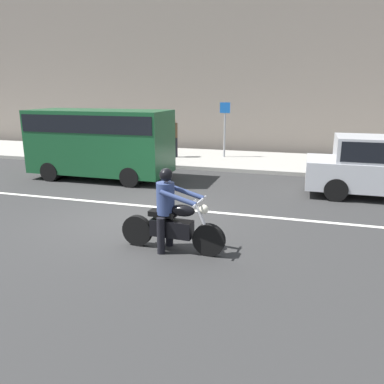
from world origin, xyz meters
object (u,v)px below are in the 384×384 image
(street_sign_post, at_px, (225,124))
(parked_van_forest_green, at_px, (100,139))
(motorcycle_with_rider_denim_blue, at_px, (171,218))
(pedestrian_bystander, at_px, (174,135))
(parked_sedan_silver, at_px, (383,167))

(street_sign_post, bearing_deg, parked_van_forest_green, -125.03)
(motorcycle_with_rider_denim_blue, xyz_separation_m, street_sign_post, (-1.05, 9.89, 0.92))
(pedestrian_bystander, bearing_deg, motorcycle_with_rider_denim_blue, -71.14)
(parked_van_forest_green, relative_size, street_sign_post, 2.01)
(parked_van_forest_green, distance_m, parked_sedan_silver, 8.86)
(motorcycle_with_rider_denim_blue, bearing_deg, parked_sedan_silver, 49.63)
(motorcycle_with_rider_denim_blue, xyz_separation_m, pedestrian_bystander, (-3.14, 9.20, 0.47))
(parked_van_forest_green, bearing_deg, parked_sedan_silver, 0.75)
(motorcycle_with_rider_denim_blue, height_order, pedestrian_bystander, pedestrian_bystander)
(parked_sedan_silver, bearing_deg, motorcycle_with_rider_denim_blue, -130.37)
(parked_sedan_silver, height_order, pedestrian_bystander, pedestrian_bystander)
(pedestrian_bystander, bearing_deg, street_sign_post, 18.27)
(motorcycle_with_rider_denim_blue, distance_m, parked_van_forest_green, 6.79)
(motorcycle_with_rider_denim_blue, distance_m, parked_sedan_silver, 6.92)
(motorcycle_with_rider_denim_blue, distance_m, street_sign_post, 9.98)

